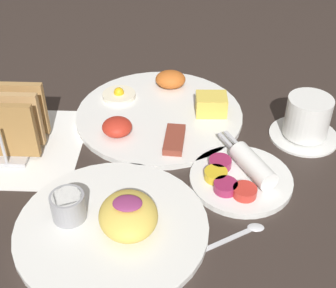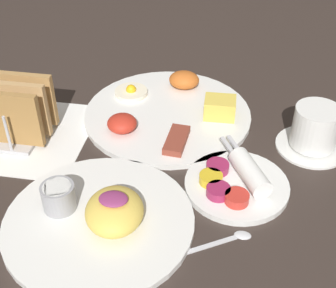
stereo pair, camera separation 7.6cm
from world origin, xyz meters
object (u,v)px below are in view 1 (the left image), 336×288
plate_condiments (241,176)px  plate_foreground (112,222)px  toast_rack (12,122)px  plate_breakfast (161,111)px  coffee_cup (307,120)px

plate_condiments → plate_foreground: size_ratio=0.66×
plate_condiments → toast_rack: 0.38m
plate_foreground → toast_rack: (-0.19, 0.18, 0.04)m
plate_breakfast → coffee_cup: size_ratio=2.56×
plate_condiments → toast_rack: toast_rack is taller
plate_breakfast → toast_rack: 0.26m
coffee_cup → plate_foreground: bearing=-143.2°
plate_breakfast → toast_rack: toast_rack is taller
plate_breakfast → plate_condiments: size_ratio=1.74×
plate_foreground → coffee_cup: (0.31, 0.23, 0.02)m
plate_condiments → plate_foreground: plate_foreground is taller
plate_breakfast → plate_foreground: size_ratio=1.14×
plate_condiments → toast_rack: size_ratio=1.52×
plate_condiments → toast_rack: bearing=168.8°
plate_foreground → coffee_cup: bearing=36.8°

